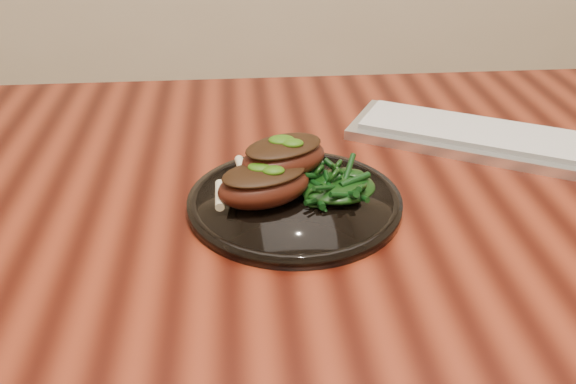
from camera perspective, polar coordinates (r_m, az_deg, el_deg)
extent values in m
cube|color=black|center=(0.88, 9.49, 0.39)|extent=(1.60, 0.80, 0.04)
cylinder|color=black|center=(0.78, 0.59, -0.94)|extent=(0.26, 0.26, 0.01)
torus|color=black|center=(0.78, 0.59, -0.83)|extent=(0.26, 0.26, 0.01)
cylinder|color=black|center=(0.78, 0.59, -0.65)|extent=(0.17, 0.17, 0.00)
ellipsoid|color=#40160C|center=(0.76, -2.14, 0.50)|extent=(0.13, 0.11, 0.04)
ellipsoid|color=black|center=(0.75, -2.17, 1.67)|extent=(0.12, 0.10, 0.01)
cylinder|color=beige|center=(0.76, -6.09, -0.27)|extent=(0.01, 0.06, 0.01)
ellipsoid|color=#1B4307|center=(0.74, -2.18, 2.12)|extent=(0.03, 0.02, 0.01)
ellipsoid|color=#40160C|center=(0.78, -0.39, 2.95)|extent=(0.13, 0.11, 0.04)
ellipsoid|color=black|center=(0.77, -0.39, 4.09)|extent=(0.12, 0.10, 0.01)
cylinder|color=beige|center=(0.78, -4.10, 2.02)|extent=(0.02, 0.05, 0.01)
ellipsoid|color=#1B4307|center=(0.77, -0.40, 4.52)|extent=(0.03, 0.02, 0.01)
ellipsoid|color=#1B4307|center=(0.82, -2.03, 1.50)|extent=(0.07, 0.05, 0.00)
ellipsoid|color=black|center=(0.78, 4.30, 0.49)|extent=(0.10, 0.08, 0.02)
cube|color=silver|center=(0.98, 18.94, 4.09)|extent=(0.46, 0.34, 0.01)
cube|color=silver|center=(0.98, 19.04, 4.68)|extent=(0.42, 0.30, 0.01)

